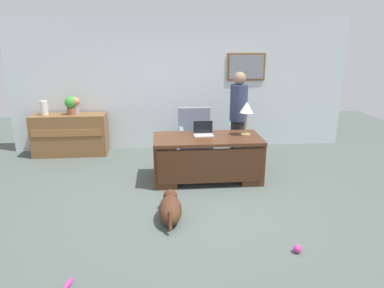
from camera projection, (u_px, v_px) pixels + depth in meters
The scene contains 14 objects.
ground_plane at pixel (193, 198), 5.21m from camera, with size 12.00×12.00×0.00m, color #4C5651.
back_wall at pixel (182, 85), 7.29m from camera, with size 7.00×0.16×2.70m.
desk at pixel (207, 157), 5.75m from camera, with size 1.76×0.84×0.74m.
credenza at pixel (70, 135), 7.03m from camera, with size 1.46×0.50×0.83m.
armchair at pixel (195, 138), 6.58m from camera, with size 0.60×0.59×1.03m.
person_standing at pixel (238, 117), 6.46m from camera, with size 0.32×0.32×1.71m.
dog_lying at pixel (170, 208), 4.56m from camera, with size 0.32×0.81×0.30m.
laptop at pixel (203, 132), 5.79m from camera, with size 0.32×0.22×0.22m.
desk_lamp at pixel (247, 109), 5.66m from camera, with size 0.22×0.22×0.56m.
vase_with_flowers at pixel (76, 104), 6.87m from camera, with size 0.17×0.17×0.34m.
vase_empty at pixel (44, 108), 6.83m from camera, with size 0.14×0.14×0.28m, color silver.
potted_plant at pixel (71, 105), 6.86m from camera, with size 0.24×0.24×0.36m.
dog_toy_ball at pixel (297, 249), 3.87m from camera, with size 0.09×0.09×0.09m, color #D8338C.
dog_toy_bone at pixel (68, 284), 3.35m from camera, with size 0.18×0.05×0.05m, color #D8338C.
Camera 1 is at (-0.44, -4.73, 2.29)m, focal length 32.60 mm.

